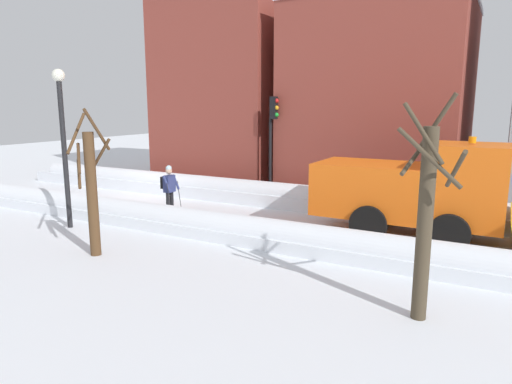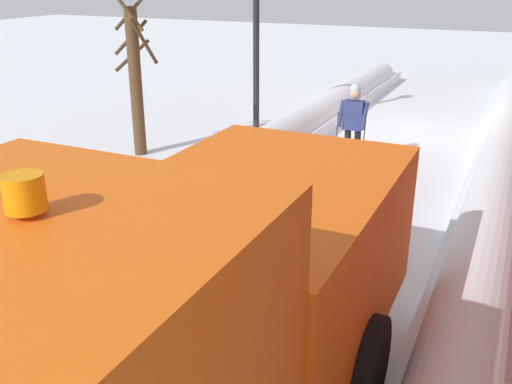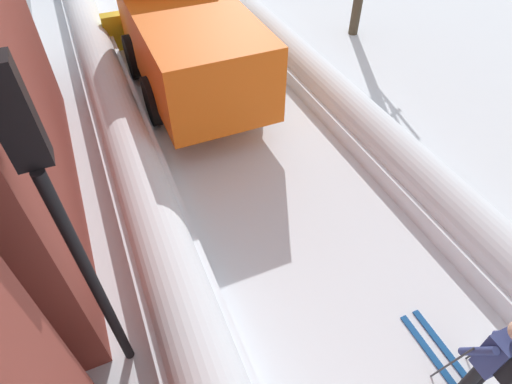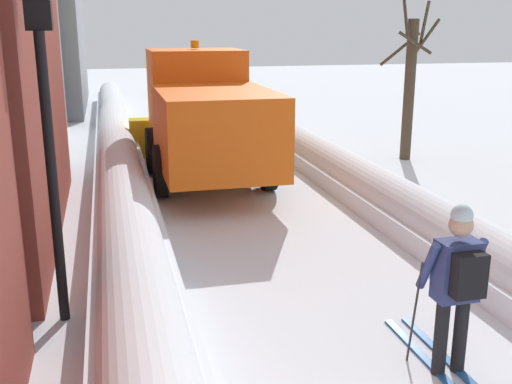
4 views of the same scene
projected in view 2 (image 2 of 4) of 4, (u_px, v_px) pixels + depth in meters
ground_plane at (227, 355)px, 6.39m from camera, size 80.00×80.00×0.00m
snowbank_right at (59, 285)px, 7.23m from camera, size 1.10×36.00×0.90m
plow_truck at (189, 319)px, 4.44m from camera, size 3.20×5.98×3.12m
skier at (354, 121)px, 12.24m from camera, size 0.62×1.80×1.81m
street_lamp at (256, 5)px, 14.07m from camera, size 0.40×0.40×5.08m
bare_tree_near at (135, 76)px, 12.75m from camera, size 1.07×0.99×3.91m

